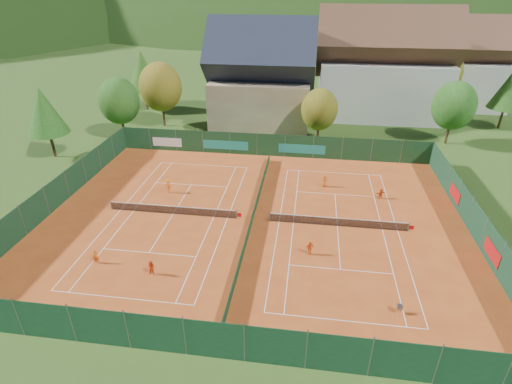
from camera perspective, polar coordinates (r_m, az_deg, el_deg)
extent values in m
plane|color=#2A4917|center=(38.54, -0.41, -4.04)|extent=(600.00, 600.00, 0.00)
cube|color=#AC4419|center=(38.53, -0.41, -4.01)|extent=(40.00, 32.00, 0.01)
cube|color=white|center=(50.34, -7.50, 3.85)|extent=(10.97, 0.06, 0.00)
cube|color=white|center=(31.60, -18.74, -14.11)|extent=(10.97, 0.06, 0.00)
cube|color=white|center=(42.37, -18.78, -2.45)|extent=(0.06, 23.77, 0.00)
cube|color=white|center=(38.92, -4.09, -3.72)|extent=(0.06, 23.77, 0.00)
cube|color=white|center=(41.80, -17.10, -2.60)|extent=(0.06, 23.77, 0.00)
cube|color=white|center=(39.20, -6.05, -3.56)|extent=(0.06, 23.77, 0.00)
cube|color=white|center=(45.60, -9.23, 1.03)|extent=(8.23, 0.06, 0.00)
cube|color=white|center=(35.39, -15.04, -8.37)|extent=(8.23, 0.06, 0.00)
cube|color=white|center=(40.31, -11.75, -3.08)|extent=(0.06, 12.80, 0.00)
cube|color=white|center=(48.79, 10.99, 2.74)|extent=(10.97, 0.06, 0.00)
cube|color=white|center=(29.07, 12.50, -17.51)|extent=(10.97, 0.06, 0.00)
cube|color=white|center=(38.29, 3.32, -4.27)|extent=(0.06, 23.77, 0.00)
cube|color=white|center=(39.20, 19.57, -5.22)|extent=(0.06, 23.77, 0.00)
cube|color=white|center=(38.24, 5.37, -4.41)|extent=(0.06, 23.77, 0.00)
cube|color=white|center=(38.92, 17.60, -5.12)|extent=(0.06, 23.77, 0.00)
cube|color=white|center=(43.88, 11.21, -0.29)|extent=(8.23, 0.06, 0.00)
cube|color=white|center=(33.16, 11.98, -10.76)|extent=(8.23, 0.06, 0.00)
cube|color=white|center=(38.36, 11.54, -4.80)|extent=(0.06, 12.80, 0.00)
cylinder|color=#59595B|center=(42.54, -19.99, -1.76)|extent=(0.10, 0.10, 1.02)
cylinder|color=#59595B|center=(38.50, -2.78, -3.19)|extent=(0.10, 0.10, 1.02)
cube|color=black|center=(40.09, -11.82, -2.53)|extent=(12.80, 0.02, 0.86)
cube|color=white|center=(39.87, -11.88, -2.00)|extent=(12.80, 0.04, 0.06)
cube|color=red|center=(38.49, -2.41, -3.29)|extent=(0.40, 0.04, 0.40)
cylinder|color=#59595B|center=(38.10, 1.97, -3.54)|extent=(0.10, 0.10, 1.02)
cylinder|color=#59595B|center=(39.16, 21.00, -4.67)|extent=(0.10, 0.10, 1.02)
cube|color=black|center=(38.12, 11.60, -4.23)|extent=(12.80, 0.02, 0.86)
cube|color=white|center=(37.90, 11.66, -3.68)|extent=(12.80, 0.04, 0.06)
cube|color=red|center=(39.25, 21.34, -4.76)|extent=(0.40, 0.04, 0.40)
cube|color=#12331C|center=(38.27, -0.42, -3.38)|extent=(0.03, 28.80, 1.00)
cube|color=#163C20|center=(52.10, 2.15, 6.71)|extent=(40.00, 0.04, 3.00)
cube|color=teal|center=(53.05, -4.37, 6.69)|extent=(6.00, 0.03, 1.20)
cube|color=teal|center=(51.94, 6.55, 6.11)|extent=(6.00, 0.03, 1.20)
cube|color=silver|center=(55.23, -12.57, 6.97)|extent=(4.00, 0.03, 1.20)
cube|color=#163C24|center=(25.46, -5.99, -20.30)|extent=(40.00, 0.04, 3.00)
cube|color=#14371F|center=(44.91, -26.56, -0.09)|extent=(0.04, 32.00, 3.00)
cube|color=#133521|center=(40.42, 28.96, -3.80)|extent=(0.04, 32.00, 3.00)
cube|color=#B21414|center=(37.43, 30.64, -7.37)|extent=(0.03, 3.00, 1.20)
cube|color=#B21414|center=(45.46, 26.52, -0.18)|extent=(0.03, 3.00, 1.20)
cube|color=tan|center=(65.03, 0.82, 12.95)|extent=(15.00, 12.00, 7.00)
cube|color=#1E2333|center=(63.64, 0.86, 18.61)|extent=(16.20, 12.00, 12.00)
cube|color=silver|center=(71.02, 17.34, 13.86)|extent=(20.00, 11.00, 9.00)
cube|color=brown|center=(69.75, 18.23, 19.61)|extent=(21.60, 11.00, 11.00)
cube|color=silver|center=(82.02, 26.47, 13.68)|extent=(16.00, 10.00, 8.00)
cube|color=brown|center=(80.96, 27.49, 18.08)|extent=(17.28, 10.00, 10.00)
cylinder|color=#48301A|center=(61.77, -18.42, 8.66)|extent=(0.36, 0.36, 2.80)
ellipsoid|color=#255819|center=(60.66, -19.00, 12.21)|extent=(5.72, 5.72, 6.58)
cylinder|color=#4D301B|center=(65.38, -13.04, 10.57)|extent=(0.36, 0.36, 3.15)
ellipsoid|color=olive|center=(64.22, -13.48, 14.39)|extent=(6.44, 6.44, 7.40)
cylinder|color=#463119|center=(74.66, -15.39, 12.58)|extent=(0.36, 0.36, 3.50)
cone|color=#295718|center=(73.56, -15.90, 16.32)|extent=(5.60, 5.60, 6.50)
cylinder|color=#422617|center=(57.61, 8.79, 8.23)|extent=(0.36, 0.36, 2.45)
ellipsoid|color=olive|center=(56.54, 9.05, 11.57)|extent=(5.01, 5.01, 5.76)
cylinder|color=#4A321A|center=(62.46, 25.66, 7.51)|extent=(0.36, 0.36, 2.80)
ellipsoid|color=#235719|center=(61.36, 26.43, 10.99)|extent=(5.72, 5.72, 6.58)
cylinder|color=#463219|center=(73.10, 31.59, 8.97)|extent=(0.36, 0.36, 3.15)
cone|color=#245117|center=(72.07, 32.49, 12.31)|extent=(5.04, 5.04, 5.85)
cylinder|color=#442918|center=(58.26, -27.05, 6.02)|extent=(0.36, 0.36, 3.15)
cone|color=#245C1A|center=(56.96, -28.03, 10.20)|extent=(5.04, 5.04, 5.85)
cylinder|color=#4C2E1B|center=(77.63, 24.08, 11.75)|extent=(0.36, 0.36, 3.50)
ellipsoid|color=olive|center=(76.58, 24.82, 15.31)|extent=(7.15, 7.15, 8.22)
ellipsoid|color=black|center=(338.22, 9.10, 17.05)|extent=(440.00, 440.00, 242.00)
cylinder|color=slate|center=(30.20, 19.55, -15.62)|extent=(0.02, 0.02, 0.80)
cylinder|color=slate|center=(30.26, 20.12, -15.62)|extent=(0.02, 0.02, 0.80)
cylinder|color=slate|center=(30.41, 19.45, -15.24)|extent=(0.02, 0.02, 0.80)
cylinder|color=slate|center=(30.48, 20.02, -15.24)|extent=(0.02, 0.02, 0.80)
cube|color=slate|center=(30.24, 19.84, -15.22)|extent=(0.34, 0.34, 0.30)
ellipsoid|color=#CCD833|center=(30.22, 19.84, -15.18)|extent=(0.28, 0.28, 0.16)
sphere|color=#CCD833|center=(35.46, -17.32, -8.61)|extent=(0.07, 0.07, 0.07)
sphere|color=#CCD833|center=(32.28, 7.33, -11.49)|extent=(0.07, 0.07, 0.07)
sphere|color=#CCD833|center=(42.78, 3.83, -0.52)|extent=(0.07, 0.07, 0.07)
sphere|color=#CCD833|center=(45.27, -7.58, 0.98)|extent=(0.07, 0.07, 0.07)
sphere|color=#CCD833|center=(36.02, 16.59, -7.86)|extent=(0.07, 0.07, 0.07)
imported|color=#D35B12|center=(35.24, -21.92, -8.55)|extent=(0.55, 0.48, 1.27)
imported|color=#DB4413|center=(32.57, -14.74, -10.49)|extent=(0.71, 0.59, 1.33)
imported|color=orange|center=(44.09, -12.40, 0.84)|extent=(1.14, 0.87, 1.56)
imported|color=#EA5014|center=(33.96, 7.68, -7.93)|extent=(0.82, 0.52, 1.30)
imported|color=#EA5A14|center=(44.99, 9.79, 1.55)|extent=(0.79, 0.67, 1.37)
imported|color=#E54914|center=(43.93, 17.39, -0.21)|extent=(1.15, 0.72, 1.18)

